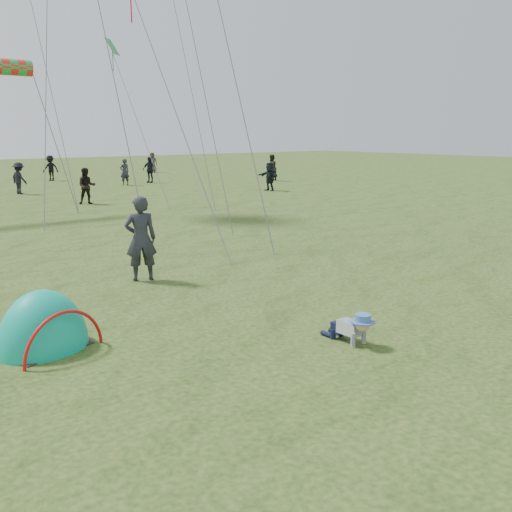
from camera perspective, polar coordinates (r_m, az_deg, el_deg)
ground at (r=8.84m, az=6.88°, el=-9.77°), size 140.00×140.00×0.00m
crawling_toddler at (r=9.28m, az=9.64°, el=-7.01°), size 0.51×0.72×0.54m
popup_tent at (r=9.61m, az=-20.43°, el=-8.65°), size 1.73×1.56×1.88m
standing_adult at (r=13.08m, az=-11.45°, el=1.72°), size 0.82×0.67×1.93m
crowd_person_1 at (r=27.95m, az=-16.57°, el=6.72°), size 1.00×0.89×1.69m
crowd_person_3 at (r=42.42m, az=-19.85°, el=8.27°), size 1.25×1.25×1.74m
crowd_person_4 at (r=49.01m, az=-10.32°, el=9.19°), size 0.97×0.92×1.66m
crowd_person_6 at (r=37.43m, az=-13.01°, el=8.18°), size 0.61×0.41×1.67m
crowd_person_9 at (r=33.76m, az=-22.60°, el=7.19°), size 0.95×1.25×1.72m
crowd_person_11 at (r=33.06m, az=1.35°, el=7.95°), size 0.61×1.55×1.63m
crowd_person_13 at (r=39.90m, az=1.57°, el=8.82°), size 1.06×0.95×1.80m
crowd_person_14 at (r=38.99m, az=-10.60°, el=8.47°), size 0.90×1.07×1.71m
diamond_kite_3 at (r=29.11m, az=-14.19°, el=19.63°), size 0.92×0.92×0.75m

